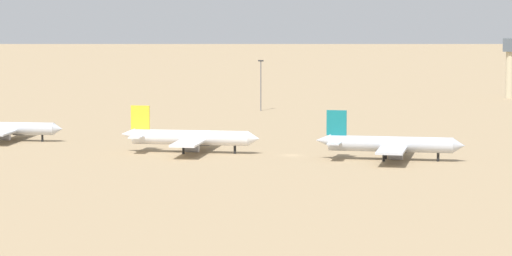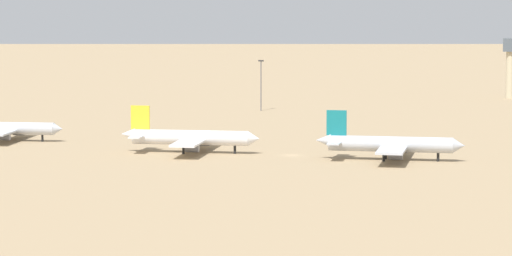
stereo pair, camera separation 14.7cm
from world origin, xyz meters
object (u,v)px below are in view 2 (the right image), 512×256
Objects in this scene: parked_jet_yellow_3 at (189,138)px; parked_jet_teal_4 at (389,144)px; light_pole_mid at (261,82)px; control_tower at (510,62)px; parked_jet_yellow_2 at (4,128)px.

parked_jet_yellow_3 is 51.24m from parked_jet_teal_4.
control_tower is at bearing 46.41° from light_pole_mid.
light_pole_mid is at bearing 90.27° from parked_jet_yellow_3.
light_pole_mid is at bearing -133.59° from control_tower.
parked_jet_teal_4 is at bearing -59.32° from light_pole_mid.
control_tower reaches higher than light_pole_mid.
control_tower is at bearing 48.18° from parked_jet_yellow_2.
parked_jet_teal_4 reaches higher than parked_jet_yellow_3.
control_tower is (114.20, 185.65, 10.23)m from parked_jet_yellow_2.
light_pole_mid is (-74.51, -78.28, -3.85)m from control_tower.
parked_jet_yellow_3 is 2.07× the size of light_pole_mid.
parked_jet_teal_4 is at bearing -91.73° from control_tower.
parked_jet_teal_4 is (51.23, 0.81, 0.03)m from parked_jet_yellow_3.
parked_jet_teal_4 is (108.35, -8.35, 0.40)m from parked_jet_yellow_2.
parked_jet_teal_4 is at bearing -7.33° from parked_jet_yellow_3.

